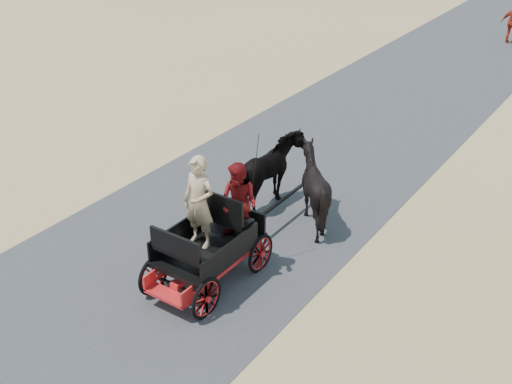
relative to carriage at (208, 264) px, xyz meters
The scene contains 7 objects.
ground 1.14m from the carriage, 168.49° to the right, with size 140.00×140.00×0.00m, color tan.
road 1.14m from the carriage, 168.49° to the right, with size 6.00×140.00×0.01m, color #38383A.
carriage is the anchor object (origin of this frame).
horse_left 3.09m from the carriage, 100.39° to the left, with size 0.91×2.01×1.70m, color black.
horse_right 3.09m from the carriage, 79.61° to the left, with size 1.37×1.54×1.70m, color black.
driver_man 1.28m from the carriage, 165.96° to the left, with size 0.66×0.43×1.80m, color tan.
passenger_woman 1.33m from the carriage, 63.43° to the left, with size 0.77×0.60×1.58m, color #660C0F.
Camera 1 is at (7.46, -7.55, 7.34)m, focal length 45.00 mm.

